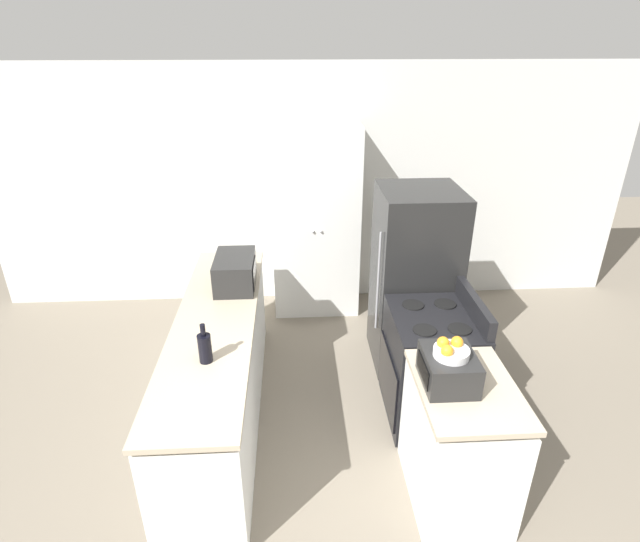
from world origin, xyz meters
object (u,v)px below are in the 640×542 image
Objects in this scene: stove at (430,366)px; microwave at (235,271)px; wine_bottle at (205,347)px; pantry_cabinet at (316,223)px; toaster_oven at (448,369)px; refrigerator at (414,279)px; fruit_bowl at (451,350)px.

microwave reaches higher than stove.
wine_bottle is at bearing -95.04° from microwave.
pantry_cabinet is at bearing 70.02° from wine_bottle.
microwave is at bearing 135.48° from toaster_oven.
refrigerator is 6.01× the size of wine_bottle.
wine_bottle is at bearing 168.00° from fruit_bowl.
fruit_bowl is (-0.00, -0.01, 0.14)m from toaster_oven.
pantry_cabinet is 5.63× the size of toaster_oven.
refrigerator is (0.83, -1.03, -0.18)m from pantry_cabinet.
microwave is 2.35× the size of fruit_bowl.
stove is 1.76m from microwave.
toaster_oven is (0.67, -2.59, -0.01)m from pantry_cabinet.
fruit_bowl is at bearing -100.50° from stove.
toaster_oven is at bearing 55.80° from fruit_bowl.
fruit_bowl is at bearing -12.00° from wine_bottle.
refrigerator is 7.81× the size of fruit_bowl.
pantry_cabinet is 2.42m from wine_bottle.
microwave is at bearing -121.31° from pantry_cabinet.
toaster_oven is (1.50, -0.31, -0.00)m from wine_bottle.
toaster_oven reaches higher than stove.
microwave is at bearing 158.43° from stove.
pantry_cabinet is 1.91× the size of stove.
stove is at bearing -65.95° from pantry_cabinet.
toaster_oven is (-0.14, -0.77, 0.55)m from stove.
fruit_bowl reaches higher than wine_bottle.
refrigerator is (0.02, 0.79, 0.37)m from stove.
toaster_oven is at bearing -44.52° from microwave.
fruit_bowl is (1.40, -1.39, 0.11)m from microwave.
pantry_cabinet reaches higher than fruit_bowl.
refrigerator is at bearing -51.00° from pantry_cabinet.
stove is 2.13× the size of microwave.
pantry_cabinet is 9.54× the size of fruit_bowl.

